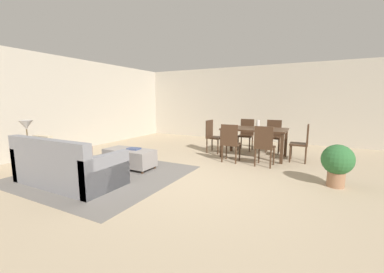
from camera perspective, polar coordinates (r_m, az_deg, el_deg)
The scene contains 18 objects.
ground_plane at distance 4.52m, azimuth 0.38°, elevation -10.41°, with size 10.80×10.80×0.00m, color tan.
wall_back at distance 9.02m, azimuth 15.13°, elevation 7.59°, with size 9.00×0.12×2.70m, color #BCB2A0.
wall_left at distance 7.75m, azimuth -29.03°, elevation 6.67°, with size 0.12×11.00×2.70m, color #BCB2A0.
area_rug at distance 5.16m, azimuth -20.52°, elevation -8.50°, with size 3.00×2.80×0.01m, color slate.
couch at distance 4.80m, azimuth -27.84°, elevation -6.63°, with size 1.96×0.93×0.86m.
ottoman_table at distance 5.41m, azimuth -14.78°, elevation -4.86°, with size 1.13×0.52×0.42m.
side_table at distance 5.88m, azimuth -34.60°, elevation -3.01°, with size 0.40×0.40×0.56m.
table_lamp at distance 5.81m, azimuth -35.05°, elevation 2.11°, with size 0.26×0.26×0.52m.
dining_table at distance 6.39m, azimuth 14.76°, elevation 1.13°, with size 1.61×0.94×0.76m.
dining_chair_near_left at distance 5.73m, azimuth 9.18°, elevation -1.06°, with size 0.41×0.41×0.92m.
dining_chair_near_right at distance 5.51m, azimuth 16.99°, elevation -1.71°, with size 0.42×0.42×0.92m.
dining_chair_far_left at distance 7.28m, azimuth 12.93°, elevation 0.92°, with size 0.40×0.40×0.92m.
dining_chair_far_right at distance 7.18m, azimuth 19.02°, elevation 0.55°, with size 0.42×0.42×0.92m.
dining_chair_head_east at distance 6.26m, azimuth 25.11°, elevation -0.95°, with size 0.40×0.40×0.92m.
dining_chair_head_west at distance 6.78m, azimuth 4.91°, elevation 0.54°, with size 0.42×0.42×0.92m.
vase_centerpiece at distance 6.32m, azimuth 15.59°, elevation 2.85°, with size 0.09×0.09×0.22m, color silver.
book_on_ottoman at distance 5.33m, azimuth -13.82°, elevation -2.87°, with size 0.26×0.20×0.03m, color #3F4C72.
potted_plant at distance 4.77m, azimuth 31.60°, elevation -5.26°, with size 0.52×0.52×0.74m.
Camera 1 is at (1.94, -3.80, 1.48)m, focal length 22.16 mm.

